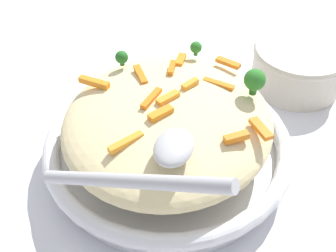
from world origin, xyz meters
The scene contains 21 objects.
ground_plane centered at (0.00, 0.00, 0.00)m, with size 2.40×2.40×0.00m, color silver.
serving_bowl centered at (0.00, 0.00, 0.03)m, with size 0.32×0.32×0.05m.
pasta_mound centered at (0.00, 0.00, 0.07)m, with size 0.28×0.25×0.07m, color beige.
carrot_piece_0 centered at (-0.03, 0.02, 0.11)m, with size 0.02×0.01×0.01m, color orange.
carrot_piece_1 centered at (-0.10, 0.05, 0.10)m, with size 0.03×0.01×0.01m, color orange.
carrot_piece_2 centered at (0.00, 0.00, 0.11)m, with size 0.03×0.01×0.01m, color orange.
carrot_piece_3 centered at (-0.05, 0.05, 0.10)m, with size 0.04×0.01×0.01m, color orange.
carrot_piece_4 centered at (-0.01, -0.10, 0.10)m, with size 0.04×0.01×0.01m, color orange.
carrot_piece_5 centered at (0.01, -0.02, 0.11)m, with size 0.04×0.01×0.01m, color orange.
carrot_piece_6 centered at (0.03, 0.00, 0.11)m, with size 0.03×0.01×0.01m, color orange.
carrot_piece_7 centered at (-0.09, -0.01, 0.10)m, with size 0.03×0.01×0.01m, color orange.
carrot_piece_8 centered at (0.08, -0.02, 0.10)m, with size 0.04×0.01×0.01m, color orange.
carrot_piece_9 centered at (0.01, 0.11, 0.10)m, with size 0.03×0.01×0.01m, color orange.
carrot_piece_10 centered at (-0.06, -0.01, 0.10)m, with size 0.03×0.01×0.01m, color orange.
carrot_piece_11 centered at (-0.04, -0.05, 0.10)m, with size 0.04×0.01×0.01m, color orange.
carrot_piece_12 centered at (0.04, 0.09, 0.10)m, with size 0.03×0.01×0.01m, color orange.
broccoli_floret_0 centered at (-0.06, -0.08, 0.11)m, with size 0.02×0.02×0.02m.
broccoli_floret_1 centered at (-0.11, 0.01, 0.11)m, with size 0.02×0.02×0.02m.
broccoli_floret_2 centered at (-0.05, 0.09, 0.12)m, with size 0.03×0.03×0.03m.
serving_spoon centered at (0.12, 0.02, 0.13)m, with size 0.14×0.18×0.10m.
companion_bowl centered at (-0.22, 0.15, 0.04)m, with size 0.15×0.15×0.07m.
Camera 1 is at (0.37, 0.11, 0.41)m, focal length 44.72 mm.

